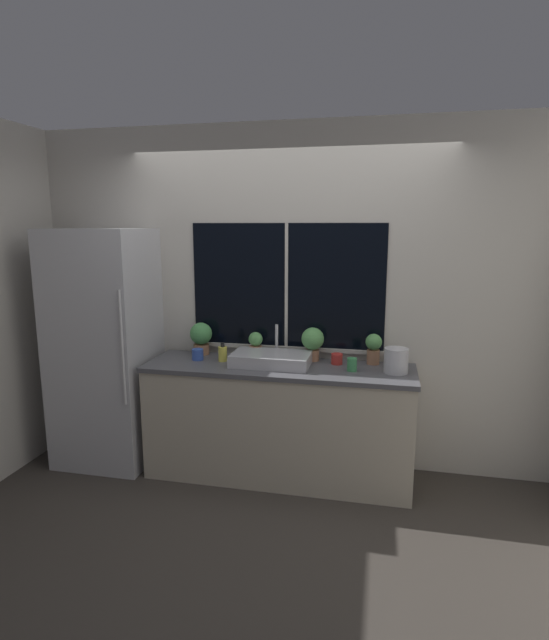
{
  "coord_description": "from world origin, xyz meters",
  "views": [
    {
      "loc": [
        0.74,
        -3.26,
        1.93
      ],
      "look_at": [
        -0.03,
        0.28,
        1.24
      ],
      "focal_mm": 28.0,
      "sensor_mm": 36.0,
      "label": 1
    }
  ],
  "objects_px": {
    "potted_plant_far_left": "(201,336)",
    "mug_red": "(337,359)",
    "potted_plant_center_right": "(313,341)",
    "kettle": "(396,360)",
    "potted_plant_center_left": "(256,344)",
    "potted_plant_far_right": "(374,347)",
    "refrigerator": "(106,347)",
    "mug_green": "(352,365)",
    "sink": "(271,359)",
    "soap_bottle": "(223,354)",
    "mug_blue": "(198,354)"
  },
  "relations": [
    {
      "from": "potted_plant_far_left",
      "to": "potted_plant_center_right",
      "type": "height_order",
      "value": "same"
    },
    {
      "from": "mug_red",
      "to": "mug_green",
      "type": "xyz_separation_m",
      "value": [
        0.12,
        -0.16,
        0.01
      ]
    },
    {
      "from": "potted_plant_far_right",
      "to": "mug_green",
      "type": "bearing_deg",
      "value": -123.41
    },
    {
      "from": "soap_bottle",
      "to": "potted_plant_center_right",
      "type": "bearing_deg",
      "value": 13.89
    },
    {
      "from": "sink",
      "to": "potted_plant_far_left",
      "type": "distance_m",
      "value": 0.66
    },
    {
      "from": "potted_plant_center_right",
      "to": "kettle",
      "type": "distance_m",
      "value": 0.66
    },
    {
      "from": "soap_bottle",
      "to": "kettle",
      "type": "distance_m",
      "value": 1.31
    },
    {
      "from": "potted_plant_far_left",
      "to": "mug_green",
      "type": "bearing_deg",
      "value": -10.12
    },
    {
      "from": "refrigerator",
      "to": "potted_plant_center_right",
      "type": "height_order",
      "value": "refrigerator"
    },
    {
      "from": "potted_plant_far_left",
      "to": "kettle",
      "type": "bearing_deg",
      "value": -7.24
    },
    {
      "from": "mug_green",
      "to": "kettle",
      "type": "xyz_separation_m",
      "value": [
        0.31,
        0.02,
        0.05
      ]
    },
    {
      "from": "potted_plant_far_right",
      "to": "mug_blue",
      "type": "bearing_deg",
      "value": -172.74
    },
    {
      "from": "potted_plant_far_left",
      "to": "mug_blue",
      "type": "distance_m",
      "value": 0.2
    },
    {
      "from": "refrigerator",
      "to": "mug_green",
      "type": "xyz_separation_m",
      "value": [
        1.98,
        -0.03,
        -0.02
      ]
    },
    {
      "from": "potted_plant_far_right",
      "to": "mug_green",
      "type": "distance_m",
      "value": 0.28
    },
    {
      "from": "soap_bottle",
      "to": "mug_red",
      "type": "bearing_deg",
      "value": 7.0
    },
    {
      "from": "refrigerator",
      "to": "mug_red",
      "type": "height_order",
      "value": "refrigerator"
    },
    {
      "from": "kettle",
      "to": "mug_red",
      "type": "bearing_deg",
      "value": 162.59
    },
    {
      "from": "potted_plant_center_right",
      "to": "potted_plant_center_left",
      "type": "bearing_deg",
      "value": 180.0
    },
    {
      "from": "potted_plant_center_left",
      "to": "mug_green",
      "type": "relative_size",
      "value": 2.15
    },
    {
      "from": "potted_plant_far_left",
      "to": "mug_red",
      "type": "height_order",
      "value": "potted_plant_far_left"
    },
    {
      "from": "mug_blue",
      "to": "mug_green",
      "type": "relative_size",
      "value": 0.93
    },
    {
      "from": "potted_plant_far_left",
      "to": "mug_red",
      "type": "bearing_deg",
      "value": -3.11
    },
    {
      "from": "mug_red",
      "to": "potted_plant_center_left",
      "type": "bearing_deg",
      "value": 174.72
    },
    {
      "from": "refrigerator",
      "to": "mug_red",
      "type": "bearing_deg",
      "value": 4.02
    },
    {
      "from": "refrigerator",
      "to": "mug_red",
      "type": "relative_size",
      "value": 22.16
    },
    {
      "from": "potted_plant_center_left",
      "to": "mug_blue",
      "type": "bearing_deg",
      "value": -158.02
    },
    {
      "from": "potted_plant_center_right",
      "to": "mug_red",
      "type": "relative_size",
      "value": 3.06
    },
    {
      "from": "sink",
      "to": "kettle",
      "type": "height_order",
      "value": "sink"
    },
    {
      "from": "potted_plant_far_left",
      "to": "potted_plant_center_right",
      "type": "relative_size",
      "value": 1.0
    },
    {
      "from": "mug_green",
      "to": "kettle",
      "type": "distance_m",
      "value": 0.31
    },
    {
      "from": "potted_plant_far_right",
      "to": "mug_blue",
      "type": "xyz_separation_m",
      "value": [
        -1.35,
        -0.17,
        -0.09
      ]
    },
    {
      "from": "potted_plant_center_left",
      "to": "mug_blue",
      "type": "distance_m",
      "value": 0.46
    },
    {
      "from": "potted_plant_center_right",
      "to": "mug_red",
      "type": "xyz_separation_m",
      "value": [
        0.2,
        -0.06,
        -0.12
      ]
    },
    {
      "from": "kettle",
      "to": "sink",
      "type": "bearing_deg",
      "value": 179.43
    },
    {
      "from": "potted_plant_far_right",
      "to": "mug_blue",
      "type": "height_order",
      "value": "potted_plant_far_right"
    },
    {
      "from": "potted_plant_far_right",
      "to": "potted_plant_center_right",
      "type": "bearing_deg",
      "value": 180.0
    },
    {
      "from": "potted_plant_center_left",
      "to": "soap_bottle",
      "type": "distance_m",
      "value": 0.28
    },
    {
      "from": "potted_plant_center_right",
      "to": "kettle",
      "type": "bearing_deg",
      "value": -17.33
    },
    {
      "from": "potted_plant_center_left",
      "to": "soap_bottle",
      "type": "height_order",
      "value": "potted_plant_center_left"
    },
    {
      "from": "refrigerator",
      "to": "potted_plant_center_left",
      "type": "height_order",
      "value": "refrigerator"
    },
    {
      "from": "soap_bottle",
      "to": "mug_red",
      "type": "distance_m",
      "value": 0.88
    },
    {
      "from": "refrigerator",
      "to": "soap_bottle",
      "type": "relative_size",
      "value": 12.98
    },
    {
      "from": "potted_plant_far_left",
      "to": "soap_bottle",
      "type": "xyz_separation_m",
      "value": [
        0.24,
        -0.17,
        -0.09
      ]
    },
    {
      "from": "mug_blue",
      "to": "kettle",
      "type": "height_order",
      "value": "kettle"
    },
    {
      "from": "potted_plant_center_right",
      "to": "mug_blue",
      "type": "relative_size",
      "value": 2.94
    },
    {
      "from": "potted_plant_far_left",
      "to": "sink",
      "type": "bearing_deg",
      "value": -16.6
    },
    {
      "from": "sink",
      "to": "kettle",
      "type": "bearing_deg",
      "value": -0.57
    },
    {
      "from": "potted_plant_far_right",
      "to": "mug_green",
      "type": "xyz_separation_m",
      "value": [
        -0.15,
        -0.22,
        -0.08
      ]
    },
    {
      "from": "potted_plant_center_right",
      "to": "mug_green",
      "type": "distance_m",
      "value": 0.4
    }
  ]
}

